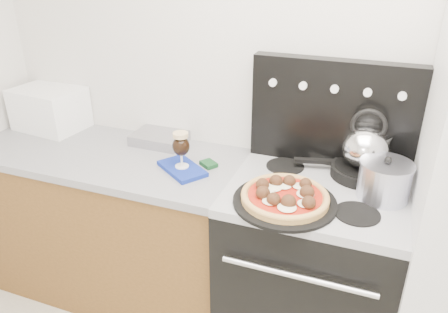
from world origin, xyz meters
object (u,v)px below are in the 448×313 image
at_px(stove_body, 308,274).
at_px(tea_kettle, 366,143).
at_px(stock_pot, 384,182).
at_px(pizza_pan, 285,202).
at_px(beer_glass, 181,150).
at_px(skillet, 361,171).
at_px(oven_mitt, 182,169).
at_px(pizza, 285,195).
at_px(base_cabinet, 115,226).
at_px(toaster_oven, 50,108).

distance_m(stove_body, tea_kettle, 0.69).
bearing_deg(stock_pot, pizza_pan, -153.25).
height_order(beer_glass, stock_pot, beer_glass).
bearing_deg(skillet, stock_pot, -59.05).
xyz_separation_m(oven_mitt, stock_pot, (0.90, 0.04, 0.09)).
bearing_deg(pizza, base_cabinet, 168.98).
xyz_separation_m(pizza_pan, pizza, (0.00, 0.00, 0.03)).
xyz_separation_m(stove_body, toaster_oven, (-1.59, 0.20, 0.58)).
distance_m(toaster_oven, skillet, 1.76).
relative_size(pizza, skillet, 1.29).
bearing_deg(stove_body, pizza_pan, -122.12).
bearing_deg(stock_pot, base_cabinet, 179.65).
bearing_deg(pizza, stove_body, 57.88).
relative_size(base_cabinet, skillet, 5.24).
xyz_separation_m(oven_mitt, tea_kettle, (0.81, 0.20, 0.17)).
height_order(toaster_oven, pizza_pan, toaster_oven).
bearing_deg(base_cabinet, beer_glass, -6.21).
height_order(skillet, stock_pot, stock_pot).
relative_size(oven_mitt, pizza_pan, 0.59).
relative_size(oven_mitt, pizza, 0.70).
distance_m(skillet, stock_pot, 0.19).
bearing_deg(pizza_pan, base_cabinet, 168.98).
relative_size(toaster_oven, oven_mitt, 1.51).
height_order(oven_mitt, skillet, skillet).
bearing_deg(toaster_oven, pizza_pan, -7.74).
xyz_separation_m(oven_mitt, beer_glass, (0.00, 0.00, 0.10)).
height_order(pizza, skillet, pizza).
distance_m(pizza, tea_kettle, 0.46).
height_order(stove_body, oven_mitt, oven_mitt).
xyz_separation_m(base_cabinet, pizza_pan, (1.00, -0.19, 0.50)).
distance_m(toaster_oven, beer_glass, 0.98).
relative_size(pizza_pan, skillet, 1.54).
height_order(base_cabinet, stock_pot, stock_pot).
xyz_separation_m(base_cabinet, skillet, (1.27, 0.15, 0.51)).
relative_size(oven_mitt, beer_glass, 1.39).
bearing_deg(toaster_oven, base_cabinet, -13.63).
relative_size(beer_glass, pizza_pan, 0.42).
bearing_deg(stove_body, tea_kettle, 46.98).
distance_m(base_cabinet, stove_body, 1.11).
height_order(oven_mitt, beer_glass, beer_glass).
distance_m(beer_glass, stock_pot, 0.90).
bearing_deg(base_cabinet, stove_body, -1.30).
xyz_separation_m(skillet, tea_kettle, (0.00, 0.00, 0.14)).
height_order(stove_body, stock_pot, stock_pot).
relative_size(base_cabinet, tea_kettle, 6.31).
distance_m(pizza_pan, stock_pot, 0.42).
distance_m(stove_body, toaster_oven, 1.70).
bearing_deg(toaster_oven, stock_pot, 0.60).
bearing_deg(pizza, beer_glass, 164.90).
xyz_separation_m(oven_mitt, skillet, (0.81, 0.20, 0.03)).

